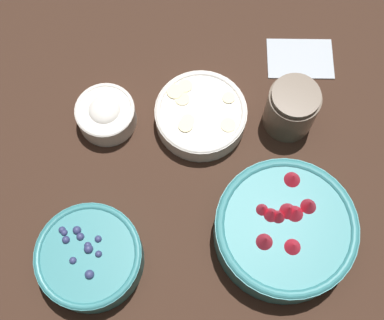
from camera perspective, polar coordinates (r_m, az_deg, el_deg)
ground_plane at (r=0.96m, az=-3.02°, el=-4.09°), size 4.00×4.00×0.00m
bowl_strawberries at (r=0.91m, az=9.59°, el=-7.31°), size 0.24×0.24×0.09m
bowl_blueberries at (r=0.92m, az=-11.15°, el=-10.18°), size 0.18×0.18×0.07m
bowl_bananas at (r=0.99m, az=0.66°, el=4.84°), size 0.17×0.17×0.04m
bowl_cream at (r=1.00m, az=-9.45°, el=4.86°), size 0.11×0.11×0.06m
jar_chocolate at (r=0.99m, az=10.26°, el=5.33°), size 0.09×0.09×0.10m
napkin at (r=1.10m, az=11.23°, el=10.56°), size 0.14×0.11×0.01m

